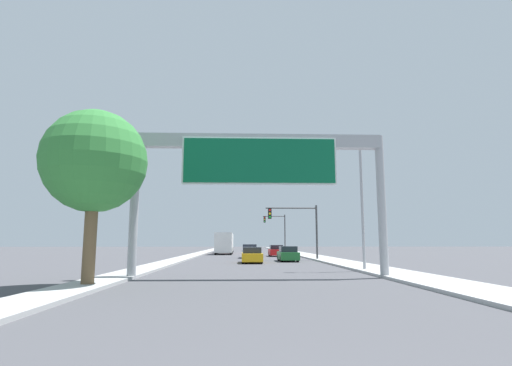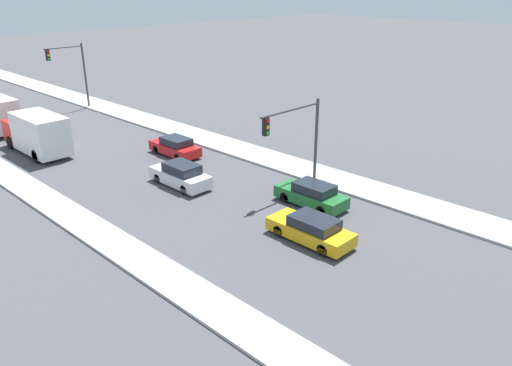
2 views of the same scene
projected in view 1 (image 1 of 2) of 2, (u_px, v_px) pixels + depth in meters
The scene contains 13 objects.
sidewalk_right at pixel (297, 253), 62.01m from camera, with size 3.00×120.00×0.15m.
median_strip_left at pixel (200, 253), 61.48m from camera, with size 2.00×120.00×0.15m.
sign_gantry at pixel (259, 163), 20.96m from camera, with size 13.35×0.73×7.48m.
car_far_center at pixel (276, 251), 50.92m from camera, with size 1.74×4.37×1.43m.
car_mid_left at pixel (249, 252), 45.69m from camera, with size 1.74×4.48×1.55m.
car_far_right at pixel (252, 255), 35.10m from camera, with size 1.78×4.59×1.37m.
car_near_center at pixel (288, 254), 37.91m from camera, with size 1.72×4.41×1.42m.
truck_box_primary at pixel (224, 243), 58.67m from camera, with size 2.47×7.15×3.14m.
truck_box_secondary at pixel (226, 243), 67.62m from camera, with size 2.34×7.56×3.12m.
traffic_light_near_intersection at pixel (299, 222), 40.71m from camera, with size 5.31×0.32×5.56m.
traffic_light_mid_block at pixel (278, 227), 70.47m from camera, with size 4.01×0.32×6.61m.
palm_tree_foreground at pixel (95, 162), 16.91m from camera, with size 4.37×4.37×7.42m.
street_lamp_right at pixel (358, 194), 25.79m from camera, with size 2.22×0.28×8.41m.
Camera 1 is at (-0.92, -2.67, 1.85)m, focal length 28.00 mm.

